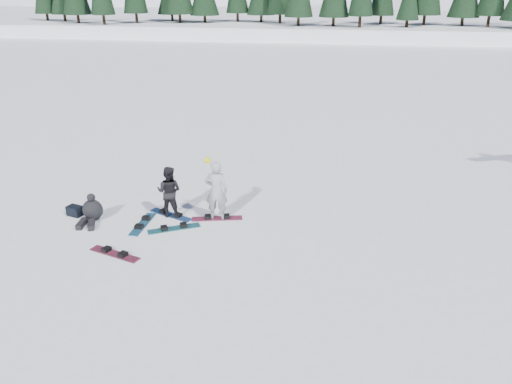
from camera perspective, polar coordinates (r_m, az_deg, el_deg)
ground at (r=13.36m, az=-0.49°, el=-6.43°), size 420.00×420.00×0.00m
alpine_backdrop at (r=202.14m, az=5.78°, el=17.02°), size 412.50×227.00×53.20m
snowboarder_woman at (r=14.60m, az=-4.57°, el=0.17°), size 0.71×0.50×1.98m
snowboarder_man at (r=15.05m, az=-9.90°, el=0.05°), size 0.79×0.63×1.57m
seated_rider at (r=15.46m, az=-18.25°, el=-2.04°), size 0.72×1.07×0.85m
gear_bag at (r=16.06m, az=-20.00°, el=-2.04°), size 0.52×0.42×0.30m
snowboard_woman at (r=14.97m, az=-4.45°, el=-3.03°), size 1.52×0.63×0.03m
snowboard_man at (r=15.37m, az=-9.71°, el=-2.60°), size 1.49×0.85×0.03m
snowboard_loose_a at (r=14.96m, az=-12.82°, el=-3.59°), size 0.28×1.50×0.03m
snowboard_loose_b at (r=13.58m, az=-15.83°, el=-6.82°), size 1.51×0.73×0.03m
snowboard_loose_c at (r=14.53m, az=-9.35°, el=-4.14°), size 1.45×0.97×0.03m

